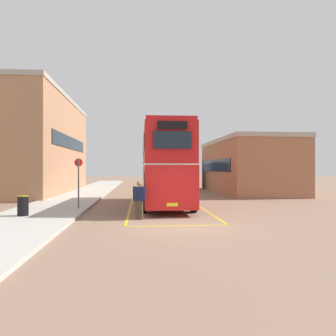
# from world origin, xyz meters

# --- Properties ---
(ground_plane) EXTENTS (135.60, 135.60, 0.00)m
(ground_plane) POSITION_xyz_m (0.00, 14.40, 0.00)
(ground_plane) COLOR #846651
(sidewalk_left) EXTENTS (4.00, 57.60, 0.14)m
(sidewalk_left) POSITION_xyz_m (-6.50, 16.80, 0.07)
(sidewalk_left) COLOR #B2ADA3
(sidewalk_left) RESTS_ON ground
(brick_building_left) EXTENTS (5.32, 18.13, 8.86)m
(brick_building_left) POSITION_xyz_m (-10.70, 18.91, 4.44)
(brick_building_left) COLOR #AD7A56
(brick_building_left) RESTS_ON ground
(depot_building_right) EXTENTS (6.16, 13.74, 5.02)m
(depot_building_right) POSITION_xyz_m (8.52, 17.89, 2.52)
(depot_building_right) COLOR #9E6647
(depot_building_right) RESTS_ON ground
(double_decker_bus) EXTENTS (2.92, 10.38, 4.75)m
(double_decker_bus) POSITION_xyz_m (-0.17, 7.39, 2.51)
(double_decker_bus) COLOR black
(double_decker_bus) RESTS_ON ground
(single_deck_bus) EXTENTS (3.05, 9.44, 3.02)m
(single_deck_bus) POSITION_xyz_m (3.21, 27.19, 1.64)
(single_deck_bus) COLOR black
(single_deck_bus) RESTS_ON ground
(pedestrian_boarding) EXTENTS (0.57, 0.33, 1.73)m
(pedestrian_boarding) POSITION_xyz_m (-1.71, 1.99, 1.00)
(pedestrian_boarding) COLOR #473828
(pedestrian_boarding) RESTS_ON ground
(litter_bin) EXTENTS (0.51, 0.51, 0.92)m
(litter_bin) POSITION_xyz_m (-6.97, 2.67, 0.60)
(litter_bin) COLOR black
(litter_bin) RESTS_ON sidewalk_left
(bus_stop_sign) EXTENTS (0.43, 0.15, 2.69)m
(bus_stop_sign) POSITION_xyz_m (-5.01, 5.56, 1.76)
(bus_stop_sign) COLOR #4C4C51
(bus_stop_sign) RESTS_ON sidewalk_left
(bay_marking_yellow) EXTENTS (4.30, 12.37, 0.01)m
(bay_marking_yellow) POSITION_xyz_m (-0.17, 5.46, 0.00)
(bay_marking_yellow) COLOR gold
(bay_marking_yellow) RESTS_ON ground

